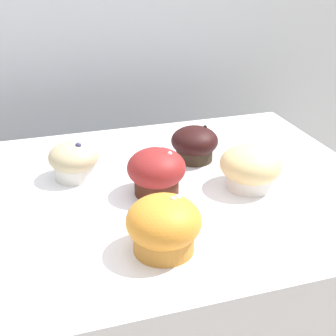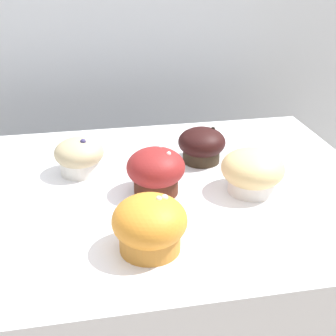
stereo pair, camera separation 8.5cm
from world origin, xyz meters
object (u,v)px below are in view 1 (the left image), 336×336
muffin_back_left (156,172)px  muffin_back_right (251,167)px  muffin_front_right (195,144)px  muffin_front_center (74,160)px  muffin_front_left (164,226)px

muffin_back_left → muffin_back_right: 0.18m
muffin_back_right → muffin_front_right: 0.15m
muffin_back_left → muffin_front_right: (0.12, 0.12, -0.01)m
muffin_front_center → muffin_front_right: (0.25, 0.01, -0.00)m
muffin_front_center → muffin_back_left: (0.13, -0.11, 0.01)m
muffin_back_right → muffin_front_right: size_ratio=1.18×
muffin_front_center → muffin_back_right: bearing=-23.8°
muffin_back_left → muffin_front_center: bearing=141.1°
muffin_front_center → muffin_front_left: muffin_front_left is taller
muffin_front_left → muffin_front_right: 0.32m
muffin_front_center → muffin_back_left: size_ratio=0.92×
muffin_front_center → muffin_front_right: muffin_front_center is taller
muffin_front_right → muffin_back_right: bearing=-67.9°
muffin_back_left → muffin_back_right: (0.17, -0.03, -0.00)m
muffin_back_right → muffin_front_left: 0.25m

